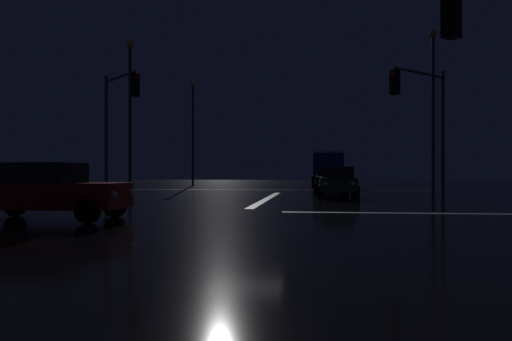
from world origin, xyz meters
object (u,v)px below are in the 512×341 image
object	(u,v)px
traffic_signal_nw	(118,112)
traffic_signal_ne	(423,109)
streetlamp_right_near	(433,100)
box_truck	(327,167)
streetlamp_left_far	(193,126)
streetlamp_left_near	(130,106)
sedan_blue	(334,178)
sedan_red_crossing	(47,191)
sedan_black	(330,180)
sedan_green	(337,181)

from	to	relation	value
traffic_signal_nw	traffic_signal_ne	xyz separation A→B (m)	(14.46, -0.10, -0.07)
traffic_signal_nw	streetlamp_right_near	size ratio (longest dim) A/B	0.66
box_truck	streetlamp_left_far	size ratio (longest dim) A/B	0.87
traffic_signal_ne	streetlamp_left_near	world-z (taller)	streetlamp_left_near
streetlamp_left_near	sedan_blue	bearing A→B (deg)	32.29
streetlamp_right_near	streetlamp_left_far	xyz separation A→B (m)	(-18.02, 16.00, 0.06)
sedan_blue	box_truck	size ratio (longest dim) A/B	0.52
sedan_red_crossing	streetlamp_left_near	bearing A→B (deg)	103.30
sedan_black	streetlamp_left_near	bearing A→B (deg)	-171.08
sedan_black	sedan_blue	bearing A→B (deg)	85.93
sedan_green	traffic_signal_ne	distance (m)	5.87
sedan_green	streetlamp_right_near	bearing A→B (deg)	30.63
sedan_black	sedan_red_crossing	world-z (taller)	same
sedan_blue	streetlamp_left_near	size ratio (longest dim) A/B	0.46
sedan_green	traffic_signal_nw	size ratio (longest dim) A/B	0.70
sedan_green	streetlamp_left_near	xyz separation A→B (m)	(-12.45, 3.29, 4.56)
sedan_red_crossing	streetlamp_left_near	distance (m)	17.94
sedan_green	streetlamp_left_far	world-z (taller)	streetlamp_left_far
sedan_blue	traffic_signal_ne	size ratio (longest dim) A/B	0.71
sedan_blue	streetlamp_right_near	xyz separation A→B (m)	(5.34, -8.01, 4.61)
sedan_green	sedan_red_crossing	world-z (taller)	same
sedan_red_crossing	streetlamp_left_near	xyz separation A→B (m)	(-3.99, 16.89, 4.56)
streetlamp_left_far	box_truck	bearing A→B (deg)	-6.52
traffic_signal_ne	streetlamp_right_near	distance (m)	6.71
sedan_red_crossing	traffic_signal_ne	xyz separation A→B (m)	(12.19, 10.56, 3.37)
streetlamp_left_far	sedan_red_crossing	bearing A→B (deg)	-83.08
sedan_black	traffic_signal_ne	xyz separation A→B (m)	(3.95, -8.25, 3.37)
box_truck	sedan_red_crossing	size ratio (longest dim) A/B	1.91
traffic_signal_ne	streetlamp_left_far	xyz separation A→B (m)	(-16.19, 22.33, 1.31)
sedan_red_crossing	streetlamp_left_far	bearing A→B (deg)	96.92
streetlamp_left_near	box_truck	bearing A→B (deg)	49.84
streetlamp_left_far	sedan_black	bearing A→B (deg)	-49.00
traffic_signal_nw	streetlamp_left_far	size ratio (longest dim) A/B	0.65
sedan_black	box_truck	bearing A→B (deg)	89.66
sedan_black	sedan_red_crossing	size ratio (longest dim) A/B	1.00
box_truck	sedan_red_crossing	distance (m)	32.57
sedan_red_crossing	traffic_signal_ne	distance (m)	16.48
traffic_signal_ne	sedan_red_crossing	bearing A→B (deg)	-139.12
streetlamp_left_near	streetlamp_right_near	distance (m)	18.02
sedan_green	streetlamp_right_near	size ratio (longest dim) A/B	0.46
box_truck	streetlamp_left_near	distance (m)	19.44
sedan_green	streetlamp_right_near	xyz separation A→B (m)	(5.56, 3.29, 4.61)
sedan_green	sedan_red_crossing	size ratio (longest dim) A/B	1.00
sedan_blue	sedan_black	bearing A→B (deg)	-94.07
traffic_signal_ne	streetlamp_left_far	bearing A→B (deg)	125.94
box_truck	streetlamp_left_far	bearing A→B (deg)	173.48
traffic_signal_nw	streetlamp_left_far	xyz separation A→B (m)	(-1.73, 22.23, 1.24)
traffic_signal_nw	streetlamp_right_near	bearing A→B (deg)	20.92
sedan_red_crossing	streetlamp_right_near	xyz separation A→B (m)	(14.02, 16.89, 4.61)
traffic_signal_ne	sedan_black	bearing A→B (deg)	115.56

